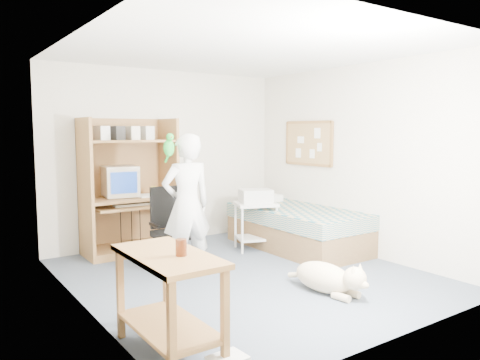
{
  "coord_description": "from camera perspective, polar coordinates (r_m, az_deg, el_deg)",
  "views": [
    {
      "loc": [
        -3.0,
        -4.22,
        1.63
      ],
      "look_at": [
        0.15,
        0.34,
        1.05
      ],
      "focal_mm": 35.0,
      "sensor_mm": 36.0,
      "label": 1
    }
  ],
  "objects": [
    {
      "name": "floor_box_b",
      "position": [
        3.8,
        -4.72,
        -18.8
      ],
      "size": [
        0.21,
        0.24,
        0.08
      ],
      "primitive_type": "cube",
      "rotation": [
        0.0,
        0.0,
        -0.15
      ],
      "color": "#BBBBB6",
      "rests_on": "floor"
    },
    {
      "name": "keyboard",
      "position": [
        6.3,
        -13.14,
        -2.94
      ],
      "size": [
        0.46,
        0.19,
        0.03
      ],
      "primitive_type": "cube",
      "rotation": [
        0.0,
        0.0,
        -0.08
      ],
      "color": "beige",
      "rests_on": "computer_hutch"
    },
    {
      "name": "side_desk",
      "position": [
        3.54,
        -8.71,
        -12.85
      ],
      "size": [
        0.5,
        1.0,
        0.75
      ],
      "color": "brown",
      "rests_on": "floor"
    },
    {
      "name": "dog",
      "position": [
        4.89,
        10.68,
        -11.59
      ],
      "size": [
        0.41,
        0.99,
        0.37
      ],
      "rotation": [
        0.0,
        0.0,
        0.14
      ],
      "color": "beige",
      "rests_on": "floor"
    },
    {
      "name": "office_chair",
      "position": [
        5.61,
        -8.36,
        -7.33
      ],
      "size": [
        0.54,
        0.54,
        0.96
      ],
      "rotation": [
        0.0,
        0.0,
        -0.05
      ],
      "color": "black",
      "rests_on": "floor"
    },
    {
      "name": "computer_hutch",
      "position": [
        6.44,
        -13.45,
        -1.41
      ],
      "size": [
        1.2,
        0.63,
        1.8
      ],
      "color": "brown",
      "rests_on": "floor"
    },
    {
      "name": "printer_cart",
      "position": [
        6.45,
        1.92,
        -4.69
      ],
      "size": [
        0.66,
        0.6,
        0.66
      ],
      "rotation": [
        0.0,
        0.0,
        -0.35
      ],
      "color": "silver",
      "rests_on": "floor"
    },
    {
      "name": "wall_back",
      "position": [
        6.91,
        -8.92,
        2.76
      ],
      "size": [
        3.6,
        0.02,
        2.5
      ],
      "primitive_type": "cube",
      "color": "beige",
      "rests_on": "floor"
    },
    {
      "name": "floor",
      "position": [
        5.43,
        0.74,
        -11.5
      ],
      "size": [
        4.0,
        4.0,
        0.0
      ],
      "primitive_type": "plane",
      "color": "#45505E",
      "rests_on": "ground"
    },
    {
      "name": "ceiling",
      "position": [
        5.25,
        0.78,
        15.52
      ],
      "size": [
        3.6,
        4.0,
        0.02
      ],
      "primitive_type": "cube",
      "color": "white",
      "rests_on": "wall_back"
    },
    {
      "name": "person",
      "position": [
        5.28,
        -6.51,
        -3.08
      ],
      "size": [
        0.6,
        0.41,
        1.6
      ],
      "primitive_type": "imported",
      "rotation": [
        0.0,
        0.0,
        3.09
      ],
      "color": "silver",
      "rests_on": "floor"
    },
    {
      "name": "wall_right",
      "position": [
        6.4,
        14.0,
        2.4
      ],
      "size": [
        0.02,
        4.0,
        2.5
      ],
      "primitive_type": "cube",
      "color": "beige",
      "rests_on": "floor"
    },
    {
      "name": "printer",
      "position": [
        6.4,
        1.93,
        -1.96
      ],
      "size": [
        0.5,
        0.44,
        0.18
      ],
      "primitive_type": "cube",
      "rotation": [
        0.0,
        0.0,
        -0.35
      ],
      "color": "beige",
      "rests_on": "printer_cart"
    },
    {
      "name": "corkboard",
      "position": [
        7.0,
        8.34,
        4.45
      ],
      "size": [
        0.04,
        0.94,
        0.66
      ],
      "color": "#9D7446",
      "rests_on": "wall_right"
    },
    {
      "name": "crt_monitor",
      "position": [
        6.39,
        -14.41,
        -0.13
      ],
      "size": [
        0.48,
        0.5,
        0.4
      ],
      "rotation": [
        0.0,
        0.0,
        -0.13
      ],
      "color": "beige",
      "rests_on": "computer_hutch"
    },
    {
      "name": "bed",
      "position": [
        6.61,
        6.87,
        -5.77
      ],
      "size": [
        1.02,
        2.02,
        0.66
      ],
      "color": "brown",
      "rests_on": "floor"
    },
    {
      "name": "parrot",
      "position": [
        5.14,
        -8.65,
        4.09
      ],
      "size": [
        0.12,
        0.21,
        0.32
      ],
      "rotation": [
        0.0,
        0.0,
        -0.05
      ],
      "color": "#127F22",
      "rests_on": "person"
    },
    {
      "name": "wall_left",
      "position": [
        4.4,
        -18.7,
        0.7
      ],
      "size": [
        0.02,
        4.0,
        2.5
      ],
      "primitive_type": "cube",
      "color": "beige",
      "rests_on": "floor"
    },
    {
      "name": "pencil_cup",
      "position": [
        6.48,
        -10.47,
        -1.3
      ],
      "size": [
        0.08,
        0.08,
        0.12
      ],
      "primitive_type": "cylinder",
      "color": "gold",
      "rests_on": "computer_hutch"
    },
    {
      "name": "drink_glass",
      "position": [
        3.37,
        -7.19,
        -8.15
      ],
      "size": [
        0.08,
        0.08,
        0.12
      ],
      "primitive_type": "cylinder",
      "color": "#441C0A",
      "rests_on": "side_desk"
    }
  ]
}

